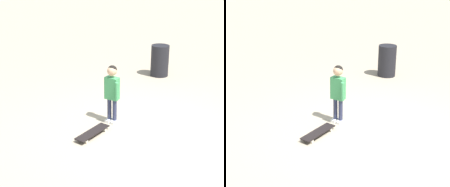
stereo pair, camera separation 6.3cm
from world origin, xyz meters
The scene contains 4 objects.
ground_plane centered at (0.00, 0.00, 0.00)m, with size 50.00×50.00×0.00m, color tan.
child_person centered at (0.40, 0.51, 0.66)m, with size 0.38×0.28×1.06m.
skateboard centered at (-0.08, 0.90, 0.06)m, with size 0.65×0.62×0.07m.
trash_bin centered at (2.89, -1.01, 0.39)m, with size 0.45×0.45×0.78m, color black.
Camera 2 is at (-5.00, 1.12, 2.70)m, focal length 53.43 mm.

